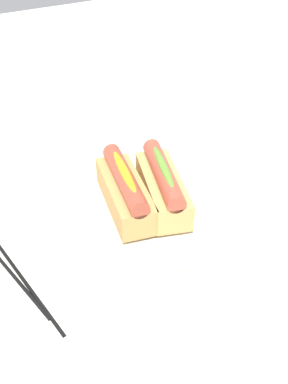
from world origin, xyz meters
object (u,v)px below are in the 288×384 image
at_px(hotdog_front, 125,190).
at_px(water_glass, 211,313).
at_px(hotdog_back, 163,185).
at_px(chopstick_near, 23,279).
at_px(serving_bowl, 144,212).
at_px(chopstick_far, 7,267).

bearing_deg(hotdog_front, water_glass, -3.06).
height_order(hotdog_front, hotdog_back, same).
bearing_deg(water_glass, hotdog_back, 162.40).
distance_m(hotdog_back, chopstick_near, 0.23).
bearing_deg(water_glass, serving_bowl, 169.78).
xyz_separation_m(serving_bowl, water_glass, (0.21, -0.04, 0.02)).
bearing_deg(water_glass, hotdog_front, 176.94).
distance_m(chopstick_near, chopstick_far, 0.03).
height_order(hotdog_front, water_glass, hotdog_front).
bearing_deg(serving_bowl, hotdog_front, -106.80).
xyz_separation_m(hotdog_back, chopstick_far, (-0.02, -0.23, -0.06)).
xyz_separation_m(chopstick_near, chopstick_far, (-0.03, -0.01, 0.00)).
relative_size(water_glass, chopstick_far, 0.41).
bearing_deg(serving_bowl, hotdog_back, 73.20).
distance_m(serving_bowl, water_glass, 0.22).
distance_m(hotdog_front, chopstick_far, 0.19).
relative_size(serving_bowl, hotdog_front, 1.74).
bearing_deg(hotdog_front, chopstick_far, -90.66).
relative_size(hotdog_front, water_glass, 1.75).
bearing_deg(chopstick_near, chopstick_far, -164.99).
bearing_deg(chopstick_near, hotdog_front, 92.71).
bearing_deg(serving_bowl, chopstick_near, -84.10).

